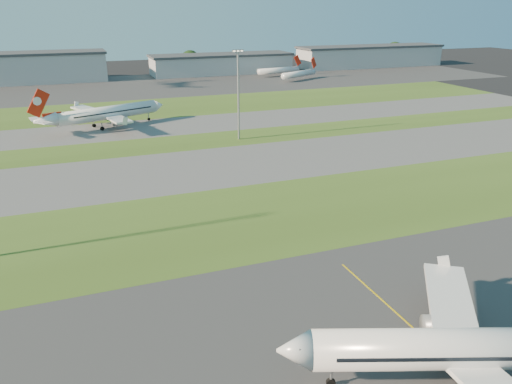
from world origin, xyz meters
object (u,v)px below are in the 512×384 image
mini_jet_far (279,70)px  light_mast_centre (238,89)px  airliner_parked (477,350)px  airliner_taxiing (107,113)px  mini_jet_near (299,74)px

mini_jet_far → light_mast_centre: size_ratio=1.10×
airliner_parked → airliner_taxiing: 137.55m
airliner_parked → airliner_taxiing: bearing=120.2°
airliner_taxiing → light_mast_centre: size_ratio=1.55×
airliner_taxiing → mini_jet_far: size_ratio=1.40×
airliner_parked → airliner_taxiing: (-24.23, 135.40, 0.09)m
airliner_taxiing → mini_jet_near: airliner_taxiing is taller
airliner_taxiing → light_mast_centre: bearing=118.0°
mini_jet_near → mini_jet_far: 18.22m
mini_jet_far → airliner_parked: bearing=-118.6°
light_mast_centre → mini_jet_far: bearing=62.0°
mini_jet_near → mini_jet_far: same height
airliner_taxiing → mini_jet_far: bearing=-158.2°
mini_jet_far → light_mast_centre: (-66.39, -124.68, 11.53)m
mini_jet_far → airliner_taxiing: bearing=-147.0°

